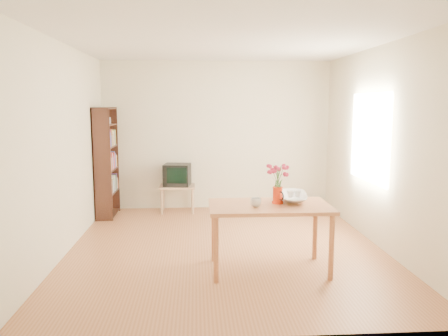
{
  "coord_description": "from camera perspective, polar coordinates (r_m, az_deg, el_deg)",
  "views": [
    {
      "loc": [
        -0.37,
        -5.48,
        1.84
      ],
      "look_at": [
        0.0,
        0.3,
        1.0
      ],
      "focal_mm": 35.0,
      "sensor_mm": 36.0,
      "label": 1
    }
  ],
  "objects": [
    {
      "name": "room",
      "position": [
        5.52,
        0.5,
        2.66
      ],
      "size": [
        4.5,
        4.5,
        4.5
      ],
      "color": "brown",
      "rests_on": "ground"
    },
    {
      "name": "table",
      "position": [
        4.86,
        5.98,
        -5.79
      ],
      "size": [
        1.34,
        0.77,
        0.75
      ],
      "rotation": [
        0.0,
        0.0,
        -0.01
      ],
      "color": "#9D5A36",
      "rests_on": "ground"
    },
    {
      "name": "teacup_a",
      "position": [
        5.08,
        8.72,
        -2.34
      ],
      "size": [
        0.09,
        0.09,
        0.06
      ],
      "primitive_type": "imported",
      "rotation": [
        0.0,
        0.0,
        0.37
      ],
      "color": "white",
      "rests_on": "bowl"
    },
    {
      "name": "teacup_b",
      "position": [
        5.12,
        9.6,
        -2.29
      ],
      "size": [
        0.08,
        0.08,
        0.06
      ],
      "primitive_type": "imported",
      "rotation": [
        0.0,
        0.0,
        1.38
      ],
      "color": "white",
      "rests_on": "bowl"
    },
    {
      "name": "tv_stand",
      "position": [
        7.59,
        -6.1,
        -2.83
      ],
      "size": [
        0.6,
        0.45,
        0.46
      ],
      "color": "tan",
      "rests_on": "ground"
    },
    {
      "name": "pitcher",
      "position": [
        4.9,
        7.02,
        -3.62
      ],
      "size": [
        0.13,
        0.2,
        0.19
      ],
      "rotation": [
        0.0,
        0.0,
        0.38
      ],
      "color": "red",
      "rests_on": "table"
    },
    {
      "name": "flowers",
      "position": [
        4.86,
        7.07,
        -0.84
      ],
      "size": [
        0.21,
        0.21,
        0.3
      ],
      "primitive_type": null,
      "color": "#BF2D51",
      "rests_on": "pitcher"
    },
    {
      "name": "bookshelf",
      "position": [
        7.44,
        -15.08,
        0.24
      ],
      "size": [
        0.28,
        0.7,
        1.8
      ],
      "color": "black",
      "rests_on": "ground"
    },
    {
      "name": "mug",
      "position": [
        4.74,
        4.16,
        -4.48
      ],
      "size": [
        0.15,
        0.15,
        0.09
      ],
      "primitive_type": "imported",
      "rotation": [
        0.0,
        0.0,
        3.44
      ],
      "color": "white",
      "rests_on": "table"
    },
    {
      "name": "television",
      "position": [
        7.56,
        -6.13,
        -0.84
      ],
      "size": [
        0.48,
        0.46,
        0.38
      ],
      "rotation": [
        0.0,
        0.0,
        -0.13
      ],
      "color": "black",
      "rests_on": "tv_stand"
    },
    {
      "name": "bowl",
      "position": [
        5.08,
        9.17,
        -1.85
      ],
      "size": [
        0.51,
        0.51,
        0.41
      ],
      "primitive_type": "imported",
      "rotation": [
        0.0,
        0.0,
        -0.17
      ],
      "color": "white",
      "rests_on": "table"
    }
  ]
}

